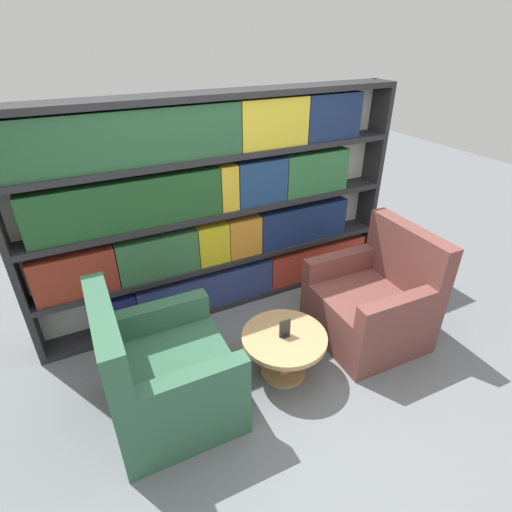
# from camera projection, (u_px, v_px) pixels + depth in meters

# --- Properties ---
(ground_plane) EXTENTS (14.00, 14.00, 0.00)m
(ground_plane) POSITION_uv_depth(u_px,v_px,m) (294.00, 391.00, 3.05)
(ground_plane) COLOR slate
(bookshelf) EXTENTS (3.43, 0.30, 1.99)m
(bookshelf) POSITION_uv_depth(u_px,v_px,m) (217.00, 210.00, 3.56)
(bookshelf) COLOR silver
(bookshelf) RESTS_ON ground_plane
(armchair_left) EXTENTS (0.84, 0.88, 1.00)m
(armchair_left) POSITION_uv_depth(u_px,v_px,m) (164.00, 376.00, 2.74)
(armchair_left) COLOR #336047
(armchair_left) RESTS_ON ground_plane
(armchair_right) EXTENTS (0.86, 0.90, 1.00)m
(armchair_right) POSITION_uv_depth(u_px,v_px,m) (372.00, 304.00, 3.46)
(armchair_right) COLOR brown
(armchair_right) RESTS_ON ground_plane
(coffee_table) EXTENTS (0.66, 0.66, 0.38)m
(coffee_table) POSITION_uv_depth(u_px,v_px,m) (284.00, 346.00, 3.08)
(coffee_table) COLOR tan
(coffee_table) RESTS_ON ground_plane
(table_sign) EXTENTS (0.09, 0.06, 0.15)m
(table_sign) POSITION_uv_depth(u_px,v_px,m) (285.00, 329.00, 3.00)
(table_sign) COLOR black
(table_sign) RESTS_ON coffee_table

